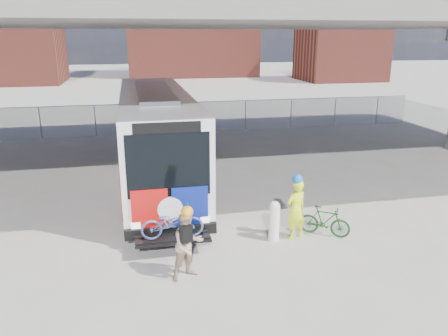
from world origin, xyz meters
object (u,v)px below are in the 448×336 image
object	(u,v)px
cyclist_hivis	(296,208)
bike_parked	(325,221)
cyclist_tan	(188,244)
bus	(155,129)
bollard	(274,219)

from	to	relation	value
cyclist_hivis	bike_parked	bearing A→B (deg)	160.55
cyclist_hivis	cyclist_tan	bearing A→B (deg)	4.98
bus	cyclist_tan	bearing A→B (deg)	-88.16
bus	bollard	world-z (taller)	bus
bus	bollard	size ratio (longest dim) A/B	10.80
bollard	cyclist_hivis	bearing A→B (deg)	-0.00
cyclist_hivis	cyclist_tan	world-z (taller)	cyclist_hivis
bike_parked	bollard	bearing A→B (deg)	124.91
bus	cyclist_hivis	distance (m)	7.35
cyclist_tan	bike_parked	distance (m)	4.50
bollard	bike_parked	bearing A→B (deg)	0.00
cyclist_tan	bike_parked	bearing A→B (deg)	-3.78
bus	bike_parked	distance (m)	7.92
bollard	cyclist_hivis	world-z (taller)	cyclist_hivis
bus	cyclist_tan	distance (m)	7.93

